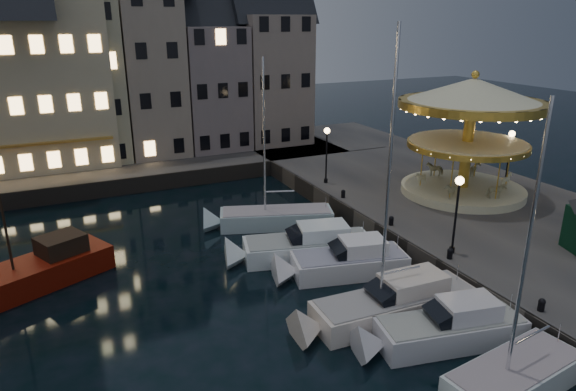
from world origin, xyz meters
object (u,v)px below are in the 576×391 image
streetlamp_b (457,204)px  motorboat_f (268,219)px  bollard_c (391,220)px  carousel (471,115)px  red_fishing_boat (39,272)px  motorboat_e (301,247)px  bollard_b (450,253)px  motorboat_c (387,306)px  bollard_a (542,304)px  streetlamp_d (510,151)px  motorboat_a (505,384)px  streetlamp_c (327,147)px  motorboat_d (342,263)px  motorboat_b (441,331)px  bollard_d (343,193)px

streetlamp_b → motorboat_f: (-6.11, 10.33, -3.49)m
bollard_c → carousel: carousel is taller
motorboat_f → red_fishing_boat: (-13.59, -2.16, 0.17)m
motorboat_e → red_fishing_boat: red_fishing_boat is taller
streetlamp_b → motorboat_e: 8.80m
streetlamp_b → motorboat_e: size_ratio=0.50×
bollard_b → motorboat_c: bearing=-162.1°
streetlamp_b → bollard_a: 6.50m
bollard_a → motorboat_e: motorboat_e is taller
motorboat_e → bollard_c: bearing=-7.3°
bollard_c → motorboat_c: 8.30m
streetlamp_d → motorboat_a: motorboat_a is taller
streetlamp_c → motorboat_d: 12.61m
motorboat_b → red_fishing_boat: (-15.04, 12.81, 0.06)m
bollard_a → bollard_d: same height
bollard_a → motorboat_c: size_ratio=0.05×
bollard_a → carousel: size_ratio=0.06×
motorboat_d → streetlamp_b: bearing=-25.9°
bollard_d → motorboat_b: bearing=-105.5°
bollard_a → motorboat_b: motorboat_b is taller
streetlamp_b → red_fishing_boat: red_fishing_boat is taller
bollard_d → motorboat_b: (-4.06, -14.63, -0.96)m
bollard_c → motorboat_e: 5.76m
bollard_b → motorboat_c: (-4.95, -1.60, -0.92)m
bollard_d → carousel: 10.00m
bollard_a → motorboat_e: 12.59m
carousel → streetlamp_d: bearing=-3.1°
motorboat_e → motorboat_b: bearing=-80.9°
bollard_b → bollard_c: bearing=90.0°
bollard_a → bollard_b: bearing=90.0°
bollard_c → motorboat_a: bearing=-108.2°
bollard_d → streetlamp_b: bearing=-86.6°
streetlamp_d → streetlamp_b: bearing=-148.2°
motorboat_f → motorboat_a: bearing=-85.8°
motorboat_b → motorboat_e: 9.98m
motorboat_a → motorboat_f: (-1.36, 18.41, -0.01)m
bollard_a → carousel: 16.33m
bollard_b → motorboat_b: 5.87m
streetlamp_b → bollard_a: bearing=-95.7°
bollard_c → bollard_d: (0.00, 5.50, 0.00)m
bollard_a → motorboat_c: bearing=141.8°
motorboat_b → motorboat_e: size_ratio=0.88×
streetlamp_b → motorboat_a: motorboat_a is taller
motorboat_c → motorboat_e: bearing=95.3°
streetlamp_b → motorboat_b: streetlamp_b is taller
bollard_a → bollard_c: bearing=90.0°
streetlamp_c → motorboat_b: streetlamp_c is taller
motorboat_d → motorboat_f: bearing=96.8°
bollard_c → bollard_d: 5.50m
motorboat_a → motorboat_b: bearing=88.5°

